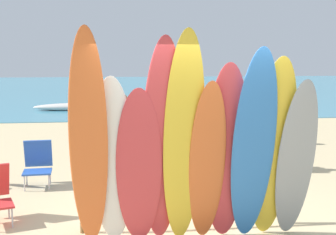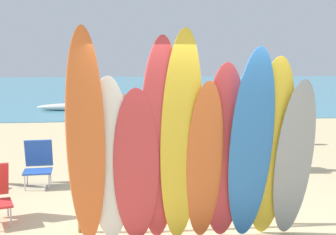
{
  "view_description": "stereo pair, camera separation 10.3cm",
  "coord_description": "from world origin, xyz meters",
  "px_view_note": "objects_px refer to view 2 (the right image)",
  "views": [
    {
      "loc": [
        -1.01,
        -6.01,
        2.34
      ],
      "look_at": [
        0.0,
        2.23,
        1.26
      ],
      "focal_mm": 48.82,
      "sensor_mm": 36.0,
      "label": 1
    },
    {
      "loc": [
        -0.91,
        -6.02,
        2.34
      ],
      "look_at": [
        0.0,
        2.23,
        1.26
      ],
      "focal_mm": 48.82,
      "sensor_mm": 36.0,
      "label": 2
    }
  ],
  "objects_px": {
    "distant_boat": "(89,107)",
    "surfboard_orange_5": "(205,162)",
    "surfboard_yellow_4": "(181,139)",
    "beach_chair_red": "(38,162)",
    "surfboard_red_6": "(224,153)",
    "surfboard_yellow_8": "(271,150)",
    "beachgoer_near_rack": "(124,126)",
    "surfboard_white_1": "(110,161)",
    "surfboard_rack": "(186,191)",
    "surfboard_grey_9": "(294,160)",
    "beachgoer_midbeach": "(160,125)",
    "surfboard_orange_0": "(86,141)",
    "beachgoer_photographing": "(194,109)",
    "beachgoer_by_water": "(244,110)",
    "beachgoer_strolling": "(239,129)",
    "surfboard_blue_7": "(251,147)",
    "surfboard_red_2": "(136,167)",
    "surfboard_red_3": "(160,142)"
  },
  "relations": [
    {
      "from": "distant_boat",
      "to": "surfboard_orange_5",
      "type": "bearing_deg",
      "value": -81.12
    },
    {
      "from": "surfboard_yellow_4",
      "to": "surfboard_orange_5",
      "type": "relative_size",
      "value": 1.29
    },
    {
      "from": "beach_chair_red",
      "to": "surfboard_red_6",
      "type": "bearing_deg",
      "value": -50.46
    },
    {
      "from": "surfboard_yellow_8",
      "to": "beach_chair_red",
      "type": "relative_size",
      "value": 2.88
    },
    {
      "from": "beachgoer_near_rack",
      "to": "surfboard_white_1",
      "type": "bearing_deg",
      "value": 88.2
    },
    {
      "from": "surfboard_rack",
      "to": "surfboard_grey_9",
      "type": "relative_size",
      "value": 1.4
    },
    {
      "from": "surfboard_red_6",
      "to": "beachgoer_midbeach",
      "type": "relative_size",
      "value": 1.33
    },
    {
      "from": "surfboard_orange_0",
      "to": "beachgoer_photographing",
      "type": "bearing_deg",
      "value": 70.49
    },
    {
      "from": "beachgoer_by_water",
      "to": "beachgoer_photographing",
      "type": "bearing_deg",
      "value": 4.48
    },
    {
      "from": "beachgoer_near_rack",
      "to": "distant_boat",
      "type": "distance_m",
      "value": 11.18
    },
    {
      "from": "beachgoer_midbeach",
      "to": "beachgoer_strolling",
      "type": "distance_m",
      "value": 1.67
    },
    {
      "from": "surfboard_blue_7",
      "to": "beach_chair_red",
      "type": "distance_m",
      "value": 4.43
    },
    {
      "from": "surfboard_blue_7",
      "to": "beachgoer_photographing",
      "type": "height_order",
      "value": "surfboard_blue_7"
    },
    {
      "from": "surfboard_orange_0",
      "to": "surfboard_grey_9",
      "type": "xyz_separation_m",
      "value": [
        2.61,
        0.03,
        -0.31
      ]
    },
    {
      "from": "beachgoer_by_water",
      "to": "distant_boat",
      "type": "distance_m",
      "value": 9.91
    },
    {
      "from": "surfboard_yellow_8",
      "to": "beachgoer_strolling",
      "type": "bearing_deg",
      "value": 77.88
    },
    {
      "from": "beachgoer_strolling",
      "to": "distant_boat",
      "type": "relative_size",
      "value": 0.32
    },
    {
      "from": "surfboard_orange_0",
      "to": "surfboard_grey_9",
      "type": "distance_m",
      "value": 2.63
    },
    {
      "from": "surfboard_orange_5",
      "to": "beach_chair_red",
      "type": "xyz_separation_m",
      "value": [
        -2.55,
        2.95,
        -0.61
      ]
    },
    {
      "from": "surfboard_red_6",
      "to": "beachgoer_midbeach",
      "type": "distance_m",
      "value": 3.52
    },
    {
      "from": "surfboard_yellow_4",
      "to": "beachgoer_midbeach",
      "type": "xyz_separation_m",
      "value": [
        0.07,
        3.55,
        -0.34
      ]
    },
    {
      "from": "beachgoer_strolling",
      "to": "surfboard_rack",
      "type": "bearing_deg",
      "value": 154.0
    },
    {
      "from": "surfboard_red_6",
      "to": "beach_chair_red",
      "type": "distance_m",
      "value": 4.11
    },
    {
      "from": "surfboard_red_2",
      "to": "surfboard_grey_9",
      "type": "height_order",
      "value": "surfboard_grey_9"
    },
    {
      "from": "surfboard_rack",
      "to": "surfboard_red_2",
      "type": "xyz_separation_m",
      "value": [
        -0.7,
        -0.49,
        0.47
      ]
    },
    {
      "from": "surfboard_orange_0",
      "to": "surfboard_red_6",
      "type": "relative_size",
      "value": 1.19
    },
    {
      "from": "surfboard_white_1",
      "to": "surfboard_orange_5",
      "type": "distance_m",
      "value": 1.18
    },
    {
      "from": "surfboard_white_1",
      "to": "surfboard_orange_5",
      "type": "height_order",
      "value": "surfboard_white_1"
    },
    {
      "from": "surfboard_red_6",
      "to": "distant_boat",
      "type": "relative_size",
      "value": 0.5
    },
    {
      "from": "distant_boat",
      "to": "beachgoer_photographing",
      "type": "bearing_deg",
      "value": -68.88
    },
    {
      "from": "surfboard_red_2",
      "to": "beachgoer_by_water",
      "type": "relative_size",
      "value": 1.24
    },
    {
      "from": "surfboard_yellow_8",
      "to": "beachgoer_midbeach",
      "type": "xyz_separation_m",
      "value": [
        -1.08,
        3.51,
        -0.18
      ]
    },
    {
      "from": "surfboard_red_3",
      "to": "beachgoer_midbeach",
      "type": "distance_m",
      "value": 3.53
    },
    {
      "from": "beachgoer_strolling",
      "to": "beachgoer_photographing",
      "type": "xyz_separation_m",
      "value": [
        -0.47,
        2.91,
        0.11
      ]
    },
    {
      "from": "beachgoer_midbeach",
      "to": "beachgoer_photographing",
      "type": "bearing_deg",
      "value": 112.35
    },
    {
      "from": "surfboard_red_2",
      "to": "surfboard_yellow_4",
      "type": "bearing_deg",
      "value": -3.72
    },
    {
      "from": "beachgoer_photographing",
      "to": "beachgoer_by_water",
      "type": "bearing_deg",
      "value": -72.61
    },
    {
      "from": "surfboard_yellow_4",
      "to": "beachgoer_photographing",
      "type": "relative_size",
      "value": 1.61
    },
    {
      "from": "surfboard_orange_5",
      "to": "surfboard_red_2",
      "type": "bearing_deg",
      "value": 176.04
    },
    {
      "from": "beachgoer_midbeach",
      "to": "surfboard_orange_0",
      "type": "bearing_deg",
      "value": -65.41
    },
    {
      "from": "surfboard_red_6",
      "to": "beachgoer_midbeach",
      "type": "xyz_separation_m",
      "value": [
        -0.48,
        3.48,
        -0.15
      ]
    },
    {
      "from": "surfboard_white_1",
      "to": "surfboard_yellow_4",
      "type": "height_order",
      "value": "surfboard_yellow_4"
    },
    {
      "from": "surfboard_red_3",
      "to": "surfboard_red_6",
      "type": "distance_m",
      "value": 0.83
    },
    {
      "from": "surfboard_blue_7",
      "to": "surfboard_orange_5",
      "type": "bearing_deg",
      "value": 168.97
    },
    {
      "from": "surfboard_grey_9",
      "to": "beachgoer_photographing",
      "type": "relative_size",
      "value": 1.26
    },
    {
      "from": "surfboard_red_2",
      "to": "surfboard_blue_7",
      "type": "distance_m",
      "value": 1.45
    },
    {
      "from": "beach_chair_red",
      "to": "surfboard_blue_7",
      "type": "bearing_deg",
      "value": -48.42
    },
    {
      "from": "surfboard_grey_9",
      "to": "beachgoer_strolling",
      "type": "bearing_deg",
      "value": 82.56
    },
    {
      "from": "surfboard_orange_5",
      "to": "beachgoer_near_rack",
      "type": "xyz_separation_m",
      "value": [
        -0.95,
        4.08,
        -0.13
      ]
    },
    {
      "from": "surfboard_red_2",
      "to": "beachgoer_photographing",
      "type": "height_order",
      "value": "surfboard_red_2"
    }
  ]
}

